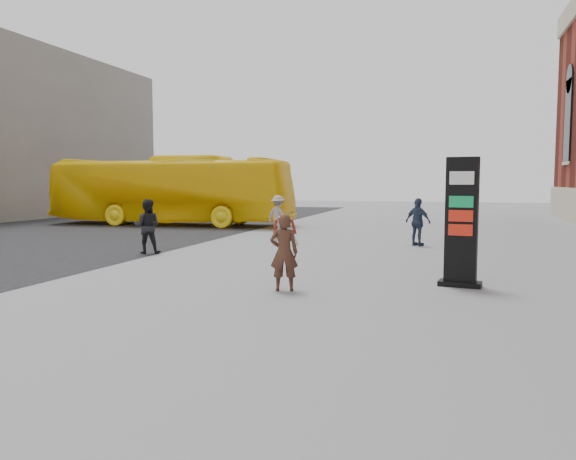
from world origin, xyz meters
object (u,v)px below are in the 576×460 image
(pedestrian_c, at_px, (418,222))
(pedestrian_b, at_px, (278,215))
(info_pylon, at_px, (462,222))
(woman, at_px, (284,251))
(pedestrian_a, at_px, (147,226))
(bus, at_px, (171,191))

(pedestrian_c, bearing_deg, pedestrian_b, 6.82)
(info_pylon, bearing_deg, pedestrian_c, 108.20)
(pedestrian_c, bearing_deg, info_pylon, 129.69)
(woman, bearing_deg, pedestrian_c, -117.97)
(info_pylon, bearing_deg, woman, -148.06)
(pedestrian_b, distance_m, pedestrian_c, 6.11)
(info_pylon, xyz_separation_m, pedestrian_a, (-8.92, 2.90, -0.51))
(woman, relative_size, pedestrian_a, 0.94)
(bus, xyz_separation_m, pedestrian_b, (6.61, -3.47, -0.89))
(info_pylon, xyz_separation_m, bus, (-13.49, 13.04, 0.36))
(bus, height_order, pedestrian_c, bus)
(pedestrian_b, bearing_deg, bus, -3.10)
(info_pylon, xyz_separation_m, pedestrian_b, (-6.88, 9.57, -0.53))
(bus, height_order, pedestrian_a, bus)
(pedestrian_c, bearing_deg, woman, 106.16)
(bus, bearing_deg, info_pylon, -135.14)
(info_pylon, height_order, bus, bus)
(info_pylon, height_order, woman, info_pylon)
(woman, xyz_separation_m, pedestrian_a, (-5.57, 4.36, 0.03))
(info_pylon, bearing_deg, bus, 144.27)
(info_pylon, height_order, pedestrian_a, info_pylon)
(pedestrian_b, height_order, pedestrian_c, pedestrian_c)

